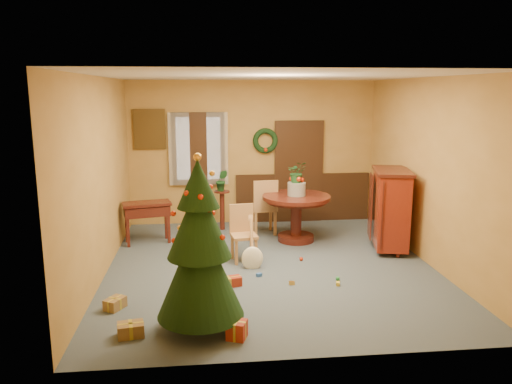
{
  "coord_description": "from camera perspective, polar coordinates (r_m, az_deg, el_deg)",
  "views": [
    {
      "loc": [
        -1.01,
        -7.33,
        2.69
      ],
      "look_at": [
        -0.18,
        0.4,
        1.11
      ],
      "focal_mm": 35.0,
      "sensor_mm": 36.0,
      "label": 1
    }
  ],
  "objects": [
    {
      "name": "guitar",
      "position": [
        7.67,
        -0.42,
        -5.96
      ],
      "size": [
        0.38,
        0.54,
        0.77
      ],
      "primitive_type": null,
      "rotation": [
        -0.49,
        0.0,
        -0.1
      ],
      "color": "white",
      "rests_on": "floor"
    },
    {
      "name": "room_envelope",
      "position": [
        10.23,
        0.8,
        2.64
      ],
      "size": [
        5.5,
        5.5,
        5.5
      ],
      "color": "#36404E",
      "rests_on": "ground"
    },
    {
      "name": "centerpiece_plant",
      "position": [
        8.91,
        4.69,
        2.28
      ],
      "size": [
        0.34,
        0.29,
        0.38
      ],
      "primitive_type": "imported",
      "color": "#1E4C23",
      "rests_on": "urn"
    },
    {
      "name": "toy_c",
      "position": [
        7.23,
        9.34,
        -10.3
      ],
      "size": [
        0.07,
        0.09,
        0.05
      ],
      "primitive_type": "cube",
      "rotation": [
        0.0,
        0.0,
        1.31
      ],
      "color": "gold",
      "rests_on": "floor"
    },
    {
      "name": "chair_far",
      "position": [
        9.41,
        0.96,
        -1.52
      ],
      "size": [
        0.5,
        0.5,
        1.07
      ],
      "color": "#A56B42",
      "rests_on": "floor"
    },
    {
      "name": "stand_plant",
      "position": [
        9.69,
        -3.93,
        1.34
      ],
      "size": [
        0.24,
        0.2,
        0.42
      ],
      "primitive_type": "imported",
      "rotation": [
        0.0,
        0.0,
        -0.06
      ],
      "color": "#19471E",
      "rests_on": "plant_stand"
    },
    {
      "name": "chair_near",
      "position": [
        8.03,
        -1.51,
        -4.45
      ],
      "size": [
        0.44,
        0.44,
        0.9
      ],
      "color": "#A56B42",
      "rests_on": "floor"
    },
    {
      "name": "gift_b",
      "position": [
        5.72,
        -2.19,
        -15.46
      ],
      "size": [
        0.26,
        0.26,
        0.21
      ],
      "color": "maroon",
      "rests_on": "floor"
    },
    {
      "name": "christmas_tree",
      "position": [
        5.62,
        -6.48,
        -6.46
      ],
      "size": [
        0.99,
        0.99,
        2.04
      ],
      "color": "#382111",
      "rests_on": "floor"
    },
    {
      "name": "toy_d",
      "position": [
        8.14,
        5.19,
        -7.63
      ],
      "size": [
        0.06,
        0.06,
        0.06
      ],
      "primitive_type": "sphere",
      "color": "red",
      "rests_on": "floor"
    },
    {
      "name": "toy_a",
      "position": [
        7.46,
        0.35,
        -9.45
      ],
      "size": [
        0.09,
        0.08,
        0.05
      ],
      "primitive_type": "cube",
      "rotation": [
        0.0,
        0.0,
        0.43
      ],
      "color": "#2652A7",
      "rests_on": "floor"
    },
    {
      "name": "sideboard",
      "position": [
        8.8,
        15.12,
        -1.69
      ],
      "size": [
        0.8,
        1.19,
        1.39
      ],
      "color": "#561109",
      "rests_on": "floor"
    },
    {
      "name": "dining_table",
      "position": [
        9.04,
        4.62,
        -1.97
      ],
      "size": [
        1.23,
        1.23,
        0.85
      ],
      "color": "black",
      "rests_on": "floor"
    },
    {
      "name": "gift_a",
      "position": [
        5.94,
        -14.12,
        -15.02
      ],
      "size": [
        0.32,
        0.26,
        0.16
      ],
      "color": "brown",
      "rests_on": "floor"
    },
    {
      "name": "plant_stand",
      "position": [
        9.8,
        -3.89,
        -1.55
      ],
      "size": [
        0.3,
        0.3,
        0.78
      ],
      "color": "black",
      "rests_on": "floor"
    },
    {
      "name": "urn",
      "position": [
        8.96,
        4.66,
        0.34
      ],
      "size": [
        0.32,
        0.32,
        0.24
      ],
      "primitive_type": "cylinder",
      "color": "slate",
      "rests_on": "dining_table"
    },
    {
      "name": "gift_d",
      "position": [
        7.1,
        -3.21,
        -10.22
      ],
      "size": [
        0.4,
        0.25,
        0.13
      ],
      "color": "maroon",
      "rests_on": "floor"
    },
    {
      "name": "toy_e",
      "position": [
        7.18,
        4.11,
        -10.34
      ],
      "size": [
        0.08,
        0.05,
        0.05
      ],
      "primitive_type": "cube",
      "rotation": [
        0.0,
        0.0,
        -0.03
      ],
      "color": "gold",
      "rests_on": "floor"
    },
    {
      "name": "writing_desk",
      "position": [
        9.12,
        -12.36,
        -2.29
      ],
      "size": [
        0.91,
        0.59,
        0.74
      ],
      "color": "black",
      "rests_on": "floor"
    },
    {
      "name": "gift_c",
      "position": [
        6.66,
        -15.81,
        -12.16
      ],
      "size": [
        0.29,
        0.31,
        0.14
      ],
      "color": "brown",
      "rests_on": "floor"
    },
    {
      "name": "toy_b",
      "position": [
        7.4,
        9.31,
        -9.74
      ],
      "size": [
        0.06,
        0.06,
        0.06
      ],
      "primitive_type": "sphere",
      "color": "#268C3B",
      "rests_on": "floor"
    }
  ]
}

